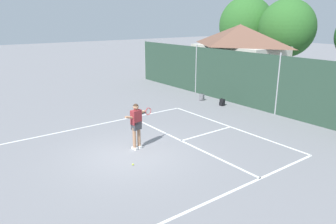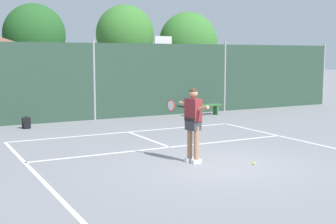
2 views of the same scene
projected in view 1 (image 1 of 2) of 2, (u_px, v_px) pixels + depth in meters
The scene contains 9 objects.
ground_plane at pixel (130, 155), 12.00m from camera, with size 120.00×120.00×0.00m, color gray.
court_markings at pixel (145, 151), 12.37m from camera, with size 8.30×11.10×0.01m.
chainlink_fence at pixel (278, 86), 16.69m from camera, with size 26.09×0.09×3.30m.
clubhouse_building at pixel (239, 54), 23.89m from camera, with size 6.90×4.37×4.58m.
treeline_backdrop at pixel (327, 31), 23.63m from camera, with size 25.39×4.67×6.98m.
tennis_player at pixel (136, 122), 12.30m from camera, with size 0.44×1.40×1.85m.
tennis_ball at pixel (133, 164), 11.16m from camera, with size 0.07×0.07×0.07m, color #CCE033.
backpack_grey at pixel (202, 97), 19.97m from camera, with size 0.31×0.29×0.46m.
backpack_black at pixel (222, 102), 18.79m from camera, with size 0.29×0.25×0.46m.
Camera 1 is at (9.72, -5.43, 4.98)m, focal length 33.83 mm.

